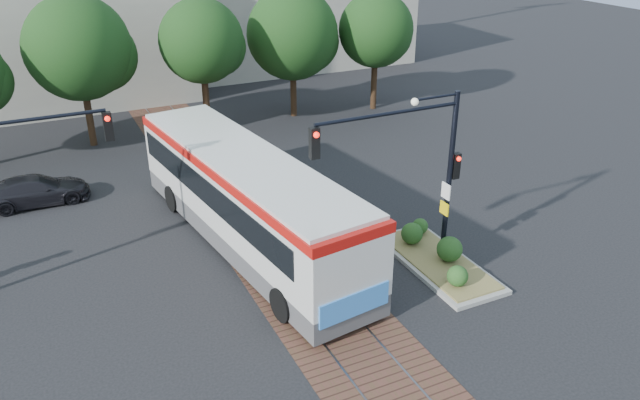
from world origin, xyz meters
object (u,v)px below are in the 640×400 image
at_px(signal_pole_left, 1,178).
at_px(signal_pole_main, 420,158).
at_px(traffic_island, 437,255).
at_px(city_bus, 246,195).
at_px(parked_car, 36,190).

bearing_deg(signal_pole_left, signal_pole_main, -21.45).
height_order(traffic_island, signal_pole_main, signal_pole_main).
bearing_deg(city_bus, signal_pole_main, -50.04).
relative_size(city_bus, parked_car, 3.17).
bearing_deg(signal_pole_main, parked_car, 135.52).
xyz_separation_m(signal_pole_main, parked_car, (-11.47, 11.26, -3.54)).
height_order(signal_pole_main, parked_car, signal_pole_main).
xyz_separation_m(city_bus, parked_car, (-6.91, 7.10, -1.36)).
height_order(traffic_island, signal_pole_left, signal_pole_left).
relative_size(signal_pole_main, signal_pole_left, 1.00).
distance_m(city_bus, signal_pole_left, 7.92).
height_order(city_bus, signal_pole_left, signal_pole_left).
relative_size(signal_pole_main, parked_car, 1.41).
distance_m(signal_pole_left, parked_car, 7.27).
bearing_deg(parked_car, city_bus, -135.46).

